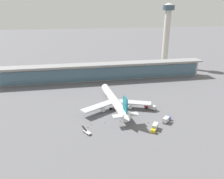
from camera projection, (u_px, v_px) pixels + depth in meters
name	position (u px, v px, depth m)	size (l,w,h in m)	color
ground_plane	(119.00, 112.00, 134.02)	(1200.00, 1200.00, 0.00)	slate
airliner_on_stand	(115.00, 101.00, 138.30)	(45.52, 59.35, 15.80)	white
service_truck_near_nose_white	(87.00, 132.00, 111.36)	(4.59, 6.56, 2.70)	silver
service_truck_under_wing_blue	(166.00, 119.00, 122.32)	(6.81, 6.77, 3.10)	#234C9E
service_truck_mid_apron_red	(151.00, 107.00, 137.43)	(6.32, 7.16, 3.10)	#B21E1E
service_truck_by_tail_yellow	(155.00, 127.00, 114.37)	(6.03, 7.32, 3.10)	yellow
terminal_building	(102.00, 71.00, 192.52)	(183.60, 12.80, 15.20)	beige
control_tower	(167.00, 30.00, 230.66)	(12.00, 12.00, 70.61)	beige
safety_cone_alpha	(148.00, 122.00, 122.01)	(0.62, 0.62, 0.70)	orange
safety_cone_bravo	(105.00, 122.00, 121.74)	(0.62, 0.62, 0.70)	orange
safety_cone_charlie	(92.00, 124.00, 119.69)	(0.62, 0.62, 0.70)	orange
safety_cone_delta	(120.00, 121.00, 123.38)	(0.62, 0.62, 0.70)	orange
safety_cone_echo	(88.00, 127.00, 116.73)	(0.62, 0.62, 0.70)	orange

